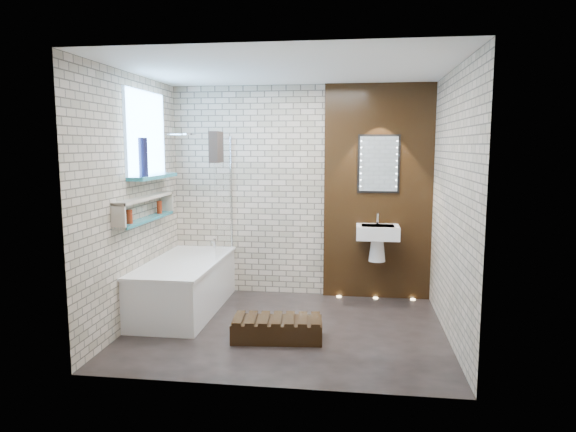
# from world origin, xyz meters

# --- Properties ---
(ground) EXTENTS (3.20, 3.20, 0.00)m
(ground) POSITION_xyz_m (0.00, 0.00, 0.00)
(ground) COLOR black
(ground) RESTS_ON ground
(room_shell) EXTENTS (3.24, 3.20, 2.60)m
(room_shell) POSITION_xyz_m (0.00, 0.00, 1.30)
(room_shell) COLOR gray
(room_shell) RESTS_ON ground
(walnut_panel) EXTENTS (1.30, 0.06, 2.60)m
(walnut_panel) POSITION_xyz_m (0.95, 1.27, 1.30)
(walnut_panel) COLOR black
(walnut_panel) RESTS_ON ground
(clerestory_window) EXTENTS (0.18, 1.00, 0.94)m
(clerestory_window) POSITION_xyz_m (-1.57, 0.35, 1.90)
(clerestory_window) COLOR #7FADE0
(clerestory_window) RESTS_ON room_shell
(display_niche) EXTENTS (0.14, 1.30, 0.26)m
(display_niche) POSITION_xyz_m (-1.53, 0.15, 1.20)
(display_niche) COLOR teal
(display_niche) RESTS_ON room_shell
(bathtub) EXTENTS (0.79, 1.74, 0.70)m
(bathtub) POSITION_xyz_m (-1.22, 0.45, 0.29)
(bathtub) COLOR white
(bathtub) RESTS_ON ground
(bath_screen) EXTENTS (0.01, 0.78, 1.40)m
(bath_screen) POSITION_xyz_m (-0.87, 0.89, 1.28)
(bath_screen) COLOR white
(bath_screen) RESTS_ON bathtub
(towel) EXTENTS (0.10, 0.27, 0.35)m
(towel) POSITION_xyz_m (-0.87, 0.60, 1.85)
(towel) COLOR #292321
(towel) RESTS_ON bath_screen
(shower_head) EXTENTS (0.18, 0.18, 0.02)m
(shower_head) POSITION_xyz_m (-1.30, 0.95, 2.00)
(shower_head) COLOR silver
(shower_head) RESTS_ON room_shell
(washbasin) EXTENTS (0.50, 0.36, 0.58)m
(washbasin) POSITION_xyz_m (0.95, 1.07, 0.79)
(washbasin) COLOR white
(washbasin) RESTS_ON walnut_panel
(led_mirror) EXTENTS (0.50, 0.02, 0.70)m
(led_mirror) POSITION_xyz_m (0.95, 1.23, 1.65)
(led_mirror) COLOR black
(led_mirror) RESTS_ON walnut_panel
(walnut_step) EXTENTS (0.90, 0.46, 0.19)m
(walnut_step) POSITION_xyz_m (-0.05, -0.30, 0.10)
(walnut_step) COLOR black
(walnut_step) RESTS_ON ground
(niche_bottles) EXTENTS (0.06, 0.84, 0.14)m
(niche_bottles) POSITION_xyz_m (-1.53, 0.13, 1.17)
(niche_bottles) COLOR maroon
(niche_bottles) RESTS_ON display_niche
(sill_vases) EXTENTS (0.09, 0.09, 0.40)m
(sill_vases) POSITION_xyz_m (-1.50, 0.07, 1.75)
(sill_vases) COLOR #141537
(sill_vases) RESTS_ON clerestory_window
(floor_uplights) EXTENTS (0.96, 0.06, 0.01)m
(floor_uplights) POSITION_xyz_m (0.95, 1.20, 0.01)
(floor_uplights) COLOR #FFD899
(floor_uplights) RESTS_ON ground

